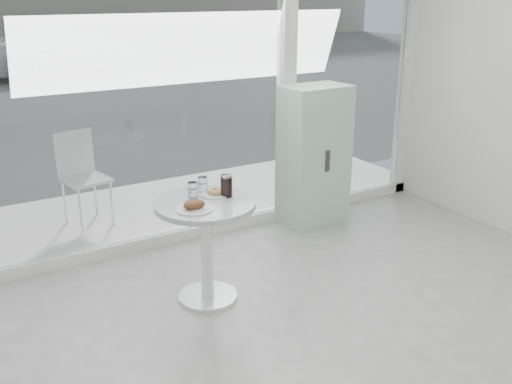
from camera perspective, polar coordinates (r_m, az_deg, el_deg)
storefront at (r=5.03m, az=-5.00°, el=14.18°), size 5.00×0.14×3.00m
main_table at (r=4.11m, az=-5.04°, el=-3.85°), size 0.72×0.72×0.77m
patio_deck at (r=6.11m, az=-8.44°, el=-1.30°), size 5.60×1.60×0.05m
street at (r=17.77m, az=-24.00°, el=10.87°), size 40.00×24.00×0.00m
mint_cabinet at (r=5.53m, az=5.81°, el=3.65°), size 0.63×0.44×1.34m
patio_chair at (r=5.65m, az=-17.06°, el=1.94°), size 0.45×0.45×0.88m
car_silver at (r=17.48m, az=-18.70°, el=13.51°), size 3.97×1.69×1.27m
plate_fritter at (r=3.88m, az=-6.16°, el=-1.40°), size 0.25×0.25×0.07m
plate_donut at (r=4.14m, az=-4.09°, el=-0.06°), size 0.20×0.20×0.05m
water_tumbler_a at (r=4.10m, az=-6.35°, el=0.13°), size 0.07×0.07×0.11m
water_tumbler_b at (r=4.21m, az=-5.36°, el=0.67°), size 0.07×0.07×0.11m
cola_glass at (r=4.09m, az=-2.98°, el=0.58°), size 0.08×0.08×0.16m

